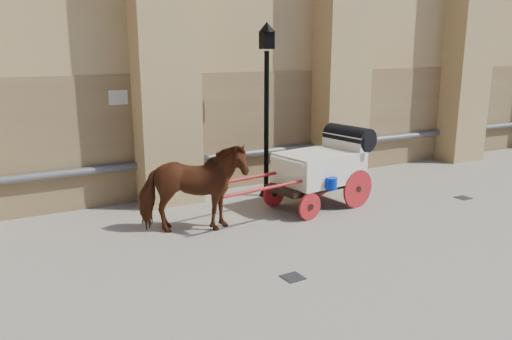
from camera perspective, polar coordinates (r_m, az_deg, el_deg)
ground at (r=9.47m, az=3.39°, el=-8.40°), size 90.00×90.00×0.00m
horse at (r=9.84m, az=-7.25°, el=-2.13°), size 2.32×1.63×1.79m
carriage at (r=11.58m, az=7.78°, el=0.63°), size 4.23×1.65×1.80m
street_lamp at (r=12.04m, az=1.21°, el=7.33°), size 0.39×0.39×4.18m
drain_grate_near at (r=8.15m, az=4.23°, el=-12.13°), size 0.33×0.33×0.01m
drain_grate_far at (r=13.27m, az=22.60°, el=-2.95°), size 0.33×0.33×0.01m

